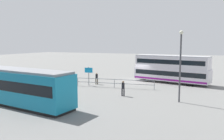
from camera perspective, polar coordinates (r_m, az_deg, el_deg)
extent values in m
plane|color=gray|center=(33.49, 6.66, -3.01)|extent=(160.00, 160.00, 0.00)
cube|color=silver|center=(33.69, 14.30, -0.98)|extent=(10.73, 4.51, 1.78)
cube|color=silver|center=(33.51, 14.39, 1.92)|extent=(10.40, 4.35, 1.64)
cube|color=black|center=(33.67, 14.31, -0.62)|extent=(10.22, 4.44, 0.64)
cube|color=black|center=(33.50, 14.39, 2.06)|extent=(9.89, 4.28, 0.60)
cube|color=#8C198C|center=(33.78, 14.27, -2.06)|extent=(10.53, 4.51, 0.24)
cube|color=#B2B2B7|center=(33.45, 14.43, 3.40)|extent=(10.40, 4.35, 0.10)
cylinder|color=black|center=(35.03, 9.30, -1.79)|extent=(1.46, 2.63, 1.00)
cylinder|color=black|center=(32.93, 18.95, -2.62)|extent=(1.46, 2.63, 1.00)
cube|color=teal|center=(24.05, -24.29, -3.39)|extent=(15.00, 4.39, 2.85)
cube|color=black|center=(24.00, -24.33, -2.72)|extent=(14.42, 4.35, 0.90)
cube|color=gray|center=(23.84, -24.47, 0.23)|extent=(14.68, 4.15, 0.20)
cube|color=black|center=(24.35, -24.11, -6.99)|extent=(14.69, 4.23, 0.25)
cylinder|color=#4C3F2D|center=(31.69, -3.59, -2.81)|extent=(0.14, 0.14, 0.79)
cylinder|color=#4C3F2D|center=(31.74, -3.98, -2.80)|extent=(0.14, 0.14, 0.79)
cylinder|color=black|center=(31.60, -3.79, -1.56)|extent=(0.39, 0.39, 0.61)
sphere|color=tan|center=(31.55, -3.80, -0.82)|extent=(0.21, 0.21, 0.21)
cylinder|color=black|center=(24.78, 2.97, -5.51)|extent=(0.14, 0.14, 0.80)
cylinder|color=black|center=(24.84, 2.48, -5.47)|extent=(0.14, 0.14, 0.80)
cylinder|color=black|center=(24.67, 2.74, -3.88)|extent=(0.33, 0.33, 0.62)
sphere|color=#8C6647|center=(24.60, 2.74, -2.93)|extent=(0.22, 0.22, 0.22)
cube|color=gray|center=(29.22, 0.58, -2.32)|extent=(9.84, 1.54, 0.06)
cube|color=gray|center=(29.30, 0.58, -3.28)|extent=(9.84, 1.54, 0.06)
cylinder|color=gray|center=(28.51, 10.33, -3.73)|extent=(0.07, 0.07, 1.05)
cylinder|color=gray|center=(29.30, 0.58, -3.33)|extent=(0.07, 0.07, 1.05)
cylinder|color=gray|center=(30.89, -8.40, -2.88)|extent=(0.07, 0.07, 1.05)
cylinder|color=slate|center=(30.79, -5.72, -1.53)|extent=(0.10, 0.10, 2.47)
cube|color=#1999D8|center=(30.64, -5.77, -0.04)|extent=(1.08, 0.20, 0.65)
cylinder|color=#4C4C51|center=(22.73, 16.38, 0.32)|extent=(0.16, 0.16, 6.44)
sphere|color=#F2EFCC|center=(22.62, 16.67, 8.83)|extent=(0.36, 0.36, 0.36)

